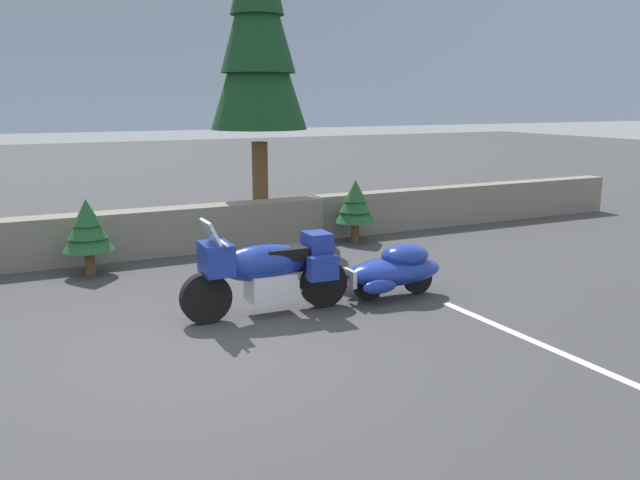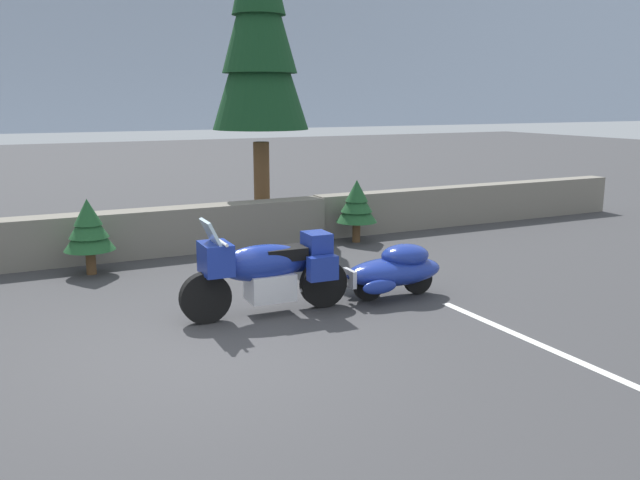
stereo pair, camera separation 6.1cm
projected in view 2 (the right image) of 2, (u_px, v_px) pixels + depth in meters
ground_plane at (202, 353)px, 7.55m from camera, size 80.00×80.00×0.00m
stone_guard_wall at (93, 238)px, 11.79m from camera, size 24.00×0.61×0.87m
touring_motorcycle at (266, 269)px, 8.79m from camera, size 2.31×0.78×1.33m
car_shaped_trailer at (394, 269)px, 9.62m from camera, size 2.21×0.80×0.76m
pine_tree_tall at (259, 26)px, 13.29m from camera, size 1.95×1.95×6.74m
pine_sapling_near at (88, 227)px, 10.81m from camera, size 0.82×0.82×1.24m
pine_sapling_farther at (357, 203)px, 13.29m from camera, size 0.82×0.82×1.25m
parking_stripe_marker at (540, 344)px, 7.80m from camera, size 0.12×3.60×0.01m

